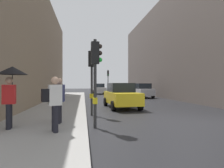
# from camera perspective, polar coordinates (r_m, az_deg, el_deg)

# --- Properties ---
(ground_plane) EXTENTS (120.00, 120.00, 0.00)m
(ground_plane) POSITION_cam_1_polar(r_m,az_deg,el_deg) (8.88, 23.91, -10.98)
(ground_plane) COLOR black
(sidewalk_kerb) EXTENTS (3.48, 40.00, 0.16)m
(sidewalk_kerb) POSITION_cam_1_polar(r_m,az_deg,el_deg) (13.52, -15.79, -6.84)
(sidewalk_kerb) COLOR gray
(sidewalk_kerb) RESTS_ON ground
(building_facade_right) EXTENTS (12.00, 29.19, 12.08)m
(building_facade_right) POSITION_cam_1_polar(r_m,az_deg,el_deg) (27.77, 25.02, 9.02)
(building_facade_right) COLOR #5B514C
(building_facade_right) RESTS_ON ground
(traffic_light_near_left) EXTENTS (0.44, 0.26, 3.41)m
(traffic_light_near_left) POSITION_cam_1_polar(r_m,az_deg,el_deg) (7.03, -5.14, 5.38)
(traffic_light_near_left) COLOR #2D2D2D
(traffic_light_near_left) RESTS_ON ground
(traffic_light_near_right) EXTENTS (0.44, 0.36, 3.56)m
(traffic_light_near_right) POSITION_cam_1_polar(r_m,az_deg,el_deg) (9.81, -6.25, 4.48)
(traffic_light_near_right) COLOR #2D2D2D
(traffic_light_near_right) RESTS_ON ground
(traffic_light_far_median) EXTENTS (0.25, 0.44, 3.86)m
(traffic_light_far_median) POSITION_cam_1_polar(r_m,az_deg,el_deg) (27.99, -1.25, 2.00)
(traffic_light_far_median) COLOR #2D2D2D
(traffic_light_far_median) RESTS_ON ground
(car_yellow_taxi) EXTENTS (2.21, 4.30, 1.76)m
(car_yellow_taxi) POSITION_cam_1_polar(r_m,az_deg,el_deg) (12.95, 2.90, -3.60)
(car_yellow_taxi) COLOR yellow
(car_yellow_taxi) RESTS_ON ground
(car_silver_hatchback) EXTENTS (2.20, 4.29, 1.76)m
(car_silver_hatchback) POSITION_cam_1_polar(r_m,az_deg,el_deg) (22.88, 9.31, -2.03)
(car_silver_hatchback) COLOR #BCBCC1
(car_silver_hatchback) RESTS_ON ground
(car_white_compact) EXTENTS (2.14, 4.26, 1.76)m
(car_white_compact) POSITION_cam_1_polar(r_m,az_deg,el_deg) (30.88, -4.06, -1.50)
(car_white_compact) COLOR silver
(car_white_compact) RESTS_ON ground
(pedestrian_with_umbrella) EXTENTS (1.00, 1.00, 2.14)m
(pedestrian_with_umbrella) POSITION_cam_1_polar(r_m,az_deg,el_deg) (7.12, -29.05, 1.18)
(pedestrian_with_umbrella) COLOR black
(pedestrian_with_umbrella) RESTS_ON sidewalk_kerb
(pedestrian_with_black_backpack) EXTENTS (0.66, 0.47, 1.77)m
(pedestrian_with_black_backpack) POSITION_cam_1_polar(r_m,az_deg,el_deg) (6.10, -17.90, -4.99)
(pedestrian_with_black_backpack) COLOR black
(pedestrian_with_black_backpack) RESTS_ON sidewalk_kerb
(pedestrian_with_grey_backpack) EXTENTS (0.63, 0.37, 1.77)m
(pedestrian_with_grey_backpack) POSITION_cam_1_polar(r_m,az_deg,el_deg) (7.40, -16.63, -4.11)
(pedestrian_with_grey_backpack) COLOR black
(pedestrian_with_grey_backpack) RESTS_ON sidewalk_kerb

